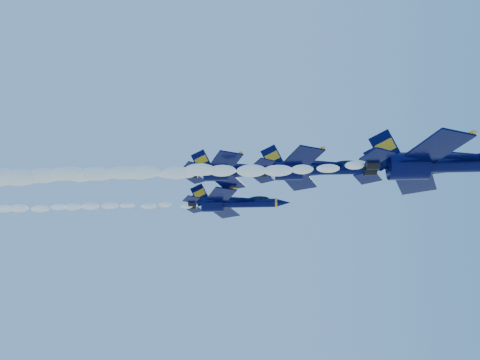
{
  "coord_description": "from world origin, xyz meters",
  "views": [
    {
      "loc": [
        -3.41,
        -65.9,
        123.08
      ],
      "look_at": [
        -6.08,
        -0.52,
        152.69
      ],
      "focal_mm": 40.0,
      "sensor_mm": 36.0,
      "label": 1
    }
  ],
  "objects_px": {
    "jet_second": "(314,169)",
    "jet_lead": "(444,164)",
    "jet_third": "(238,171)",
    "jet_fourth": "(233,203)"
  },
  "relations": [
    {
      "from": "jet_second",
      "to": "jet_lead",
      "type": "bearing_deg",
      "value": -39.84
    },
    {
      "from": "jet_third",
      "to": "jet_second",
      "type": "bearing_deg",
      "value": -15.27
    },
    {
      "from": "jet_fourth",
      "to": "jet_second",
      "type": "bearing_deg",
      "value": -49.08
    },
    {
      "from": "jet_third",
      "to": "jet_fourth",
      "type": "height_order",
      "value": "jet_third"
    },
    {
      "from": "jet_lead",
      "to": "jet_third",
      "type": "relative_size",
      "value": 1.26
    },
    {
      "from": "jet_lead",
      "to": "jet_second",
      "type": "distance_m",
      "value": 17.58
    },
    {
      "from": "jet_lead",
      "to": "jet_third",
      "type": "bearing_deg",
      "value": 149.53
    },
    {
      "from": "jet_lead",
      "to": "jet_third",
      "type": "height_order",
      "value": "jet_third"
    },
    {
      "from": "jet_fourth",
      "to": "jet_lead",
      "type": "bearing_deg",
      "value": -44.54
    },
    {
      "from": "jet_lead",
      "to": "jet_third",
      "type": "distance_m",
      "value": 27.47
    }
  ]
}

